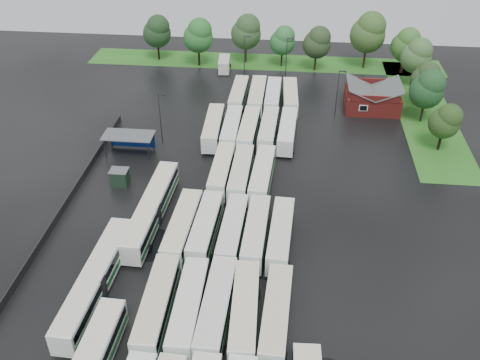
# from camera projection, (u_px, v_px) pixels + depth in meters

# --- Properties ---
(ground) EXTENTS (160.00, 160.00, 0.00)m
(ground) POSITION_uv_depth(u_px,v_px,m) (215.00, 247.00, 68.91)
(ground) COLOR black
(ground) RESTS_ON ground
(brick_building) EXTENTS (10.07, 8.60, 5.39)m
(brick_building) POSITION_uv_depth(u_px,v_px,m) (372.00, 100.00, 101.19)
(brick_building) COLOR maroon
(brick_building) RESTS_ON ground
(wash_shed) EXTENTS (8.20, 4.20, 3.58)m
(wash_shed) POSITION_uv_depth(u_px,v_px,m) (129.00, 137.00, 86.95)
(wash_shed) COLOR #2D2D30
(wash_shed) RESTS_ON ground
(utility_hut) EXTENTS (2.70, 2.20, 2.62)m
(utility_hut) POSITION_uv_depth(u_px,v_px,m) (120.00, 177.00, 80.00)
(utility_hut) COLOR black
(utility_hut) RESTS_ON ground
(grass_strip_north) EXTENTS (80.00, 10.00, 0.01)m
(grass_strip_north) POSITION_uv_depth(u_px,v_px,m) (264.00, 62.00, 122.34)
(grass_strip_north) COLOR #2A6D1C
(grass_strip_north) RESTS_ON ground
(grass_strip_east) EXTENTS (10.00, 50.00, 0.01)m
(grass_strip_east) POSITION_uv_depth(u_px,v_px,m) (424.00, 111.00, 101.39)
(grass_strip_east) COLOR #2A6D1C
(grass_strip_east) RESTS_ON ground
(west_fence) EXTENTS (0.10, 50.00, 1.20)m
(west_fence) POSITION_uv_depth(u_px,v_px,m) (71.00, 197.00, 77.11)
(west_fence) COLOR #2D2D30
(west_fence) RESTS_ON ground
(bus_r1c0) EXTENTS (3.04, 13.23, 3.67)m
(bus_r1c0) POSITION_uv_depth(u_px,v_px,m) (157.00, 305.00, 57.83)
(bus_r1c0) COLOR white
(bus_r1c0) RESTS_ON ground
(bus_r1c1) EXTENTS (2.88, 12.90, 3.58)m
(bus_r1c1) POSITION_uv_depth(u_px,v_px,m) (189.00, 308.00, 57.55)
(bus_r1c1) COLOR white
(bus_r1c1) RESTS_ON ground
(bus_r1c2) EXTENTS (3.10, 13.27, 3.68)m
(bus_r1c2) POSITION_uv_depth(u_px,v_px,m) (216.00, 308.00, 57.49)
(bus_r1c2) COLOR white
(bus_r1c2) RESTS_ON ground
(bus_r1c3) EXTENTS (3.25, 13.06, 3.61)m
(bus_r1c3) POSITION_uv_depth(u_px,v_px,m) (245.00, 312.00, 57.07)
(bus_r1c3) COLOR white
(bus_r1c3) RESTS_ON ground
(bus_r1c4) EXTENTS (3.20, 12.87, 3.56)m
(bus_r1c4) POSITION_uv_depth(u_px,v_px,m) (276.00, 315.00, 56.73)
(bus_r1c4) COLOR white
(bus_r1c4) RESTS_ON ground
(bus_r2c0) EXTENTS (3.23, 13.19, 3.65)m
(bus_r2c0) POSITION_uv_depth(u_px,v_px,m) (183.00, 227.00, 69.02)
(bus_r2c0) COLOR white
(bus_r2c0) RESTS_ON ground
(bus_r2c1) EXTENTS (3.15, 12.79, 3.54)m
(bus_r2c1) POSITION_uv_depth(u_px,v_px,m) (206.00, 228.00, 69.05)
(bus_r2c1) COLOR white
(bus_r2c1) RESTS_ON ground
(bus_r2c2) EXTENTS (3.02, 12.56, 3.47)m
(bus_r2c2) POSITION_uv_depth(u_px,v_px,m) (233.00, 231.00, 68.61)
(bus_r2c2) COLOR white
(bus_r2c2) RESTS_ON ground
(bus_r2c3) EXTENTS (3.03, 12.69, 3.51)m
(bus_r2c3) POSITION_uv_depth(u_px,v_px,m) (256.00, 232.00, 68.26)
(bus_r2c3) COLOR white
(bus_r2c3) RESTS_ON ground
(bus_r2c4) EXTENTS (3.22, 12.69, 3.50)m
(bus_r2c4) POSITION_uv_depth(u_px,v_px,m) (281.00, 235.00, 67.87)
(bus_r2c4) COLOR white
(bus_r2c4) RESTS_ON ground
(bus_r3c1) EXTENTS (2.81, 12.52, 3.48)m
(bus_r3c1) POSITION_uv_depth(u_px,v_px,m) (222.00, 171.00, 80.47)
(bus_r3c1) COLOR white
(bus_r3c1) RESTS_ON ground
(bus_r3c2) EXTENTS (2.89, 12.69, 3.52)m
(bus_r3c2) POSITION_uv_depth(u_px,v_px,m) (241.00, 174.00, 79.71)
(bus_r3c2) COLOR white
(bus_r3c2) RESTS_ON ground
(bus_r3c3) EXTENTS (3.34, 13.00, 3.59)m
(bus_r3c3) POSITION_uv_depth(u_px,v_px,m) (262.00, 175.00, 79.37)
(bus_r3c3) COLOR white
(bus_r3c3) RESTS_ON ground
(bus_r4c0) EXTENTS (3.18, 12.92, 3.57)m
(bus_r4c0) POSITION_uv_depth(u_px,v_px,m) (213.00, 128.00, 91.75)
(bus_r4c0) COLOR white
(bus_r4c0) RESTS_ON ground
(bus_r4c1) EXTENTS (2.71, 12.57, 3.50)m
(bus_r4c1) POSITION_uv_depth(u_px,v_px,m) (232.00, 129.00, 91.43)
(bus_r4c1) COLOR white
(bus_r4c1) RESTS_ON ground
(bus_r4c2) EXTENTS (3.11, 12.86, 3.56)m
(bus_r4c2) POSITION_uv_depth(u_px,v_px,m) (249.00, 130.00, 91.06)
(bus_r4c2) COLOR white
(bus_r4c2) RESTS_ON ground
(bus_r4c3) EXTENTS (3.08, 12.59, 3.48)m
(bus_r4c3) POSITION_uv_depth(u_px,v_px,m) (268.00, 130.00, 91.13)
(bus_r4c3) COLOR white
(bus_r4c3) RESTS_ON ground
(bus_r4c4) EXTENTS (3.18, 12.68, 3.50)m
(bus_r4c4) POSITION_uv_depth(u_px,v_px,m) (287.00, 131.00, 90.82)
(bus_r4c4) COLOR white
(bus_r4c4) RESTS_ON ground
(bus_r5c1) EXTENTS (2.86, 12.59, 3.49)m
(bus_r5c1) POSITION_uv_depth(u_px,v_px,m) (239.00, 95.00, 102.90)
(bus_r5c1) COLOR white
(bus_r5c1) RESTS_ON ground
(bus_r5c2) EXTENTS (2.79, 13.02, 3.62)m
(bus_r5c2) POSITION_uv_depth(u_px,v_px,m) (257.00, 96.00, 102.34)
(bus_r5c2) COLOR white
(bus_r5c2) RESTS_ON ground
(bus_r5c3) EXTENTS (2.76, 12.60, 3.50)m
(bus_r5c3) POSITION_uv_depth(u_px,v_px,m) (273.00, 97.00, 102.20)
(bus_r5c3) COLOR white
(bus_r5c3) RESTS_ON ground
(bus_r5c4) EXTENTS (3.19, 12.62, 3.49)m
(bus_r5c4) POSITION_uv_depth(u_px,v_px,m) (290.00, 97.00, 102.11)
(bus_r5c4) COLOR white
(bus_r5c4) RESTS_ON ground
(artic_bus_west_b) EXTENTS (3.48, 19.65, 3.63)m
(artic_bus_west_b) POSITION_uv_depth(u_px,v_px,m) (152.00, 209.00, 72.31)
(artic_bus_west_b) COLOR white
(artic_bus_west_b) RESTS_ON ground
(artic_bus_west_c) EXTENTS (3.48, 19.37, 3.58)m
(artic_bus_west_c) POSITION_uv_depth(u_px,v_px,m) (96.00, 280.00, 61.09)
(artic_bus_west_c) COLOR white
(artic_bus_west_c) RESTS_ON ground
(minibus) EXTENTS (2.86, 6.52, 2.77)m
(minibus) POSITION_uv_depth(u_px,v_px,m) (224.00, 64.00, 117.23)
(minibus) COLOR silver
(minibus) RESTS_ON ground
(tree_north_0) EXTENTS (6.30, 6.30, 10.43)m
(tree_north_0) POSITION_uv_depth(u_px,v_px,m) (157.00, 31.00, 119.79)
(tree_north_0) COLOR black
(tree_north_0) RESTS_ON ground
(tree_north_1) EXTENTS (6.54, 6.54, 10.84)m
(tree_north_1) POSITION_uv_depth(u_px,v_px,m) (199.00, 35.00, 116.62)
(tree_north_1) COLOR black
(tree_north_1) RESTS_ON ground
(tree_north_2) EXTENTS (6.71, 6.71, 11.12)m
(tree_north_2) POSITION_uv_depth(u_px,v_px,m) (247.00, 31.00, 118.19)
(tree_north_2) COLOR #3C2918
(tree_north_2) RESTS_ON ground
(tree_north_3) EXTENTS (5.59, 5.59, 9.25)m
(tree_north_3) POSITION_uv_depth(u_px,v_px,m) (283.00, 40.00, 116.94)
(tree_north_3) COLOR black
(tree_north_3) RESTS_ON ground
(tree_north_4) EXTENTS (6.02, 6.02, 9.96)m
(tree_north_4) POSITION_uv_depth(u_px,v_px,m) (318.00, 42.00, 114.59)
(tree_north_4) COLOR black
(tree_north_4) RESTS_ON ground
(tree_north_5) EXTENTS (7.63, 7.63, 12.65)m
(tree_north_5) POSITION_uv_depth(u_px,v_px,m) (369.00, 32.00, 114.85)
(tree_north_5) COLOR #312111
(tree_north_5) RESTS_ON ground
(tree_north_6) EXTENTS (6.10, 6.10, 10.10)m
(tree_north_6) POSITION_uv_depth(u_px,v_px,m) (406.00, 44.00, 113.35)
(tree_north_6) COLOR black
(tree_north_6) RESTS_ON ground
(tree_east_0) EXTENTS (5.15, 5.11, 8.47)m
(tree_east_0) POSITION_uv_depth(u_px,v_px,m) (446.00, 121.00, 86.32)
(tree_east_0) COLOR black
(tree_east_0) RESTS_ON ground
(tree_east_1) EXTENTS (6.11, 6.11, 10.13)m
(tree_east_1) POSITION_uv_depth(u_px,v_px,m) (428.00, 89.00, 94.21)
(tree_east_1) COLOR black
(tree_east_1) RESTS_ON ground
(tree_east_2) EXTENTS (5.37, 5.37, 8.89)m
(tree_east_2) POSITION_uv_depth(u_px,v_px,m) (426.00, 78.00, 100.16)
(tree_east_2) COLOR #382A1C
(tree_east_2) RESTS_ON ground
(tree_east_3) EXTENTS (6.21, 6.21, 10.28)m
(tree_east_3) POSITION_uv_depth(u_px,v_px,m) (417.00, 55.00, 107.55)
(tree_east_3) COLOR black
(tree_east_3) RESTS_ON ground
(tree_east_4) EXTENTS (5.20, 5.17, 8.55)m
(tree_east_4) POSITION_uv_depth(u_px,v_px,m) (407.00, 48.00, 113.98)
(tree_east_4) COLOR #3C2C1E
(tree_east_4) RESTS_ON ground
(lamp_post_ne) EXTENTS (1.39, 0.27, 9.03)m
(lamp_post_ne) POSITION_uv_depth(u_px,v_px,m) (338.00, 90.00, 96.67)
(lamp_post_ne) COLOR #2D2D30
(lamp_post_ne) RESTS_ON ground
(lamp_post_nw) EXTENTS (1.40, 0.27, 9.11)m
(lamp_post_nw) POSITION_uv_depth(u_px,v_px,m) (161.00, 115.00, 88.45)
(lamp_post_nw) COLOR #2D2D30
(lamp_post_nw) RESTS_ON ground
(lamp_post_back_w) EXTENTS (1.52, 0.30, 9.85)m
(lamp_post_back_w) POSITION_uv_depth(u_px,v_px,m) (245.00, 55.00, 110.00)
(lamp_post_back_w) COLOR #2D2D30
(lamp_post_back_w) RESTS_ON ground
(lamp_post_back_e) EXTENTS (1.46, 0.28, 9.45)m
(lamp_post_back_e) POSITION_uv_depth(u_px,v_px,m) (287.00, 57.00, 109.89)
(lamp_post_back_e) COLOR #2D2D30
(lamp_post_back_e) RESTS_ON ground
(puddle_2) EXTENTS (6.74, 6.74, 0.01)m
(puddle_2) POSITION_uv_depth(u_px,v_px,m) (150.00, 244.00, 69.24)
(puddle_2) COLOR black
(puddle_2) RESTS_ON ground
(puddle_3) EXTENTS (4.77, 4.77, 0.01)m
(puddle_3) POSITION_uv_depth(u_px,v_px,m) (270.00, 267.00, 65.71)
(puddle_3) COLOR black
(puddle_3) RESTS_ON ground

